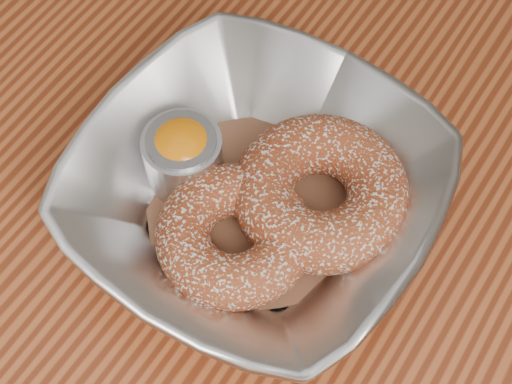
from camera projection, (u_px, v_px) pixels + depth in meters
The scene contains 6 objects.
table at pixel (246, 372), 0.58m from camera, with size 1.20×0.80×0.75m.
serving_bowl at pixel (256, 193), 0.51m from camera, with size 0.23×0.23×0.06m, color silver.
parchment at pixel (256, 208), 0.52m from camera, with size 0.14×0.14×0.00m, color brown.
donut_back at pixel (320, 192), 0.51m from camera, with size 0.11×0.11×0.04m, color #933D1E.
donut_front at pixel (234, 235), 0.49m from camera, with size 0.10×0.10×0.04m, color #933D1E.
ramekin at pixel (183, 155), 0.52m from camera, with size 0.05×0.05×0.05m.
Camera 1 is at (0.10, -0.14, 1.22)m, focal length 55.00 mm.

